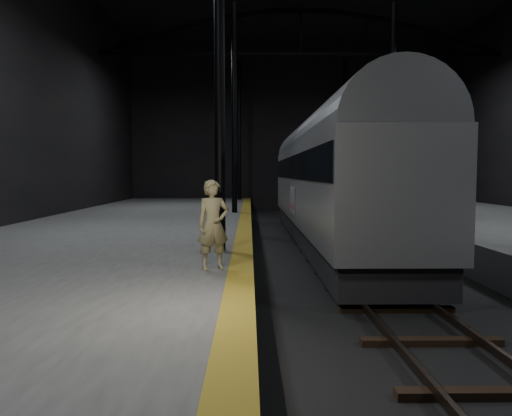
{
  "coord_description": "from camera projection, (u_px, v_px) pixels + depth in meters",
  "views": [
    {
      "loc": [
        -3.08,
        -16.22,
        2.91
      ],
      "look_at": [
        -2.91,
        -3.17,
        2.0
      ],
      "focal_mm": 35.0,
      "sensor_mm": 36.0,
      "label": 1
    }
  ],
  "objects": [
    {
      "name": "ground",
      "position": [
        343.0,
        262.0,
        16.43
      ],
      "size": [
        44.0,
        44.0,
        0.0
      ],
      "primitive_type": "plane",
      "color": "black",
      "rests_on": "ground"
    },
    {
      "name": "platform_left",
      "position": [
        114.0,
        247.0,
        16.29
      ],
      "size": [
        9.0,
        43.8,
        1.0
      ],
      "primitive_type": "cube",
      "color": "#4E4E4B",
      "rests_on": "ground"
    },
    {
      "name": "tactile_strip",
      "position": [
        244.0,
        232.0,
        16.31
      ],
      "size": [
        0.5,
        43.8,
        0.01
      ],
      "primitive_type": "cube",
      "color": "olive",
      "rests_on": "platform_left"
    },
    {
      "name": "track",
      "position": [
        343.0,
        260.0,
        16.42
      ],
      "size": [
        2.4,
        43.0,
        0.24
      ],
      "color": "#3F3328",
      "rests_on": "ground"
    },
    {
      "name": "train",
      "position": [
        328.0,
        174.0,
        19.44
      ],
      "size": [
        2.9,
        19.33,
        5.17
      ],
      "color": "#ADB0B5",
      "rests_on": "ground"
    },
    {
      "name": "woman",
      "position": [
        213.0,
        225.0,
        9.88
      ],
      "size": [
        0.76,
        0.64,
        1.78
      ],
      "primitive_type": "imported",
      "rotation": [
        0.0,
        0.0,
        0.38
      ],
      "color": "#958A5B",
      "rests_on": "platform_left"
    }
  ]
}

